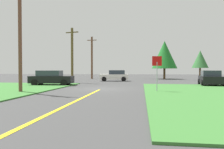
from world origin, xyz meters
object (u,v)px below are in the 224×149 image
utility_pole_far (92,57)px  oak_tree_left (164,55)px  stop_sign (157,67)px  car_approaching_junction (115,76)px  utility_pole_near (20,33)px  pine_tree_center (200,59)px  utility_pole_mid (72,55)px  parked_car_near_building (51,78)px  car_on_crossroad (210,78)px

utility_pole_far → oak_tree_left: bearing=6.3°
stop_sign → car_approaching_junction: 16.05m
utility_pole_near → utility_pole_far: utility_pole_near is taller
utility_pole_far → pine_tree_center: utility_pole_far is taller
car_approaching_junction → utility_pole_mid: utility_pole_mid is taller
car_approaching_junction → utility_pole_far: bearing=-61.0°
utility_pole_mid → pine_tree_center: bearing=26.2°
car_approaching_junction → pine_tree_center: 14.01m
stop_sign → oak_tree_left: (2.98, 23.40, 2.50)m
parked_car_near_building → oak_tree_left: 22.92m
utility_pole_near → utility_pole_mid: bearing=89.5°
pine_tree_center → stop_sign: bearing=-113.0°
parked_car_near_building → utility_pole_near: 8.18m
car_on_crossroad → utility_pole_far: bearing=55.7°
car_approaching_junction → parked_car_near_building: 11.22m
car_on_crossroad → oak_tree_left: oak_tree_left is taller
parked_car_near_building → utility_pole_mid: 5.43m
stop_sign → utility_pole_near: size_ratio=0.32×
oak_tree_left → pine_tree_center: bearing=-40.9°
car_on_crossroad → car_approaching_junction: size_ratio=0.92×
car_on_crossroad → parked_car_near_building: same height
utility_pole_near → pine_tree_center: utility_pole_near is taller
oak_tree_left → car_on_crossroad: bearing=-78.9°
utility_pole_near → oak_tree_left: bearing=62.4°
utility_pole_far → oak_tree_left: size_ratio=1.12×
stop_sign → pine_tree_center: (8.07, 18.99, 1.43)m
utility_pole_near → utility_pole_mid: 11.87m
car_approaching_junction → utility_pole_mid: size_ratio=0.62×
car_on_crossroad → car_approaching_junction: same height
parked_car_near_building → utility_pole_far: bearing=82.1°
utility_pole_mid → oak_tree_left: bearing=45.6°
parked_car_near_building → pine_tree_center: bearing=29.8°
oak_tree_left → pine_tree_center: 6.81m
utility_pole_far → utility_pole_mid: bearing=-89.2°
car_approaching_junction → utility_pole_near: bearing=65.8°
parked_car_near_building → utility_pole_mid: utility_pole_mid is taller
utility_pole_near → utility_pole_mid: size_ratio=1.21×
utility_pole_near → parked_car_near_building: bearing=96.1°
car_on_crossroad → pine_tree_center: 12.02m
car_on_crossroad → utility_pole_mid: (-16.18, 2.68, 2.84)m
car_on_crossroad → car_approaching_junction: (-11.29, 7.75, 0.00)m
utility_pole_far → car_approaching_junction: bearing=-53.3°
utility_pole_far → oak_tree_left: 13.29m
utility_pole_near → utility_pole_far: size_ratio=1.10×
utility_pole_near → pine_tree_center: 27.64m
car_approaching_junction → utility_pole_near: (-4.99, -16.92, 3.61)m
stop_sign → car_approaching_junction: (-5.16, 15.16, -1.12)m
stop_sign → pine_tree_center: pine_tree_center is taller
stop_sign → car_approaching_junction: size_ratio=0.62×
stop_sign → utility_pole_far: utility_pole_far is taller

